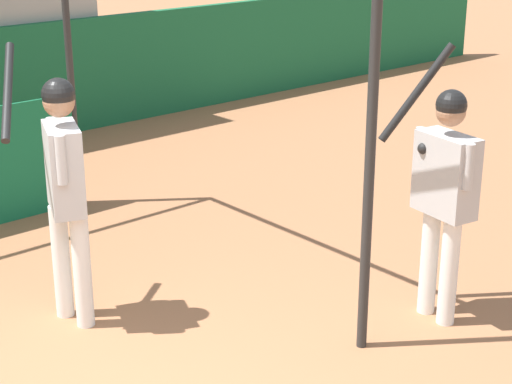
# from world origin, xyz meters

# --- Properties ---
(player_batter) EXTENTS (0.60, 0.97, 1.97)m
(player_batter) POSITION_xyz_m (0.93, 1.55, 1.11)
(player_batter) COLOR white
(player_batter) RESTS_ON ground
(player_waiting) EXTENTS (0.47, 0.80, 1.99)m
(player_waiting) POSITION_xyz_m (2.98, -0.18, 1.04)
(player_waiting) COLOR white
(player_waiting) RESTS_ON ground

